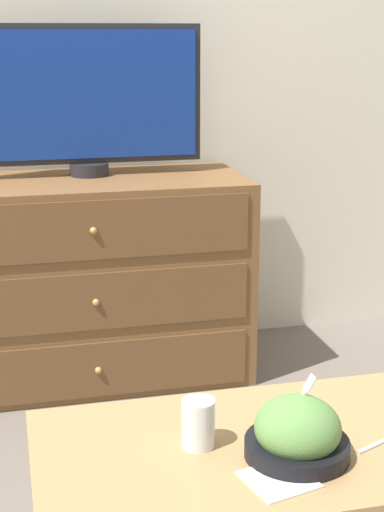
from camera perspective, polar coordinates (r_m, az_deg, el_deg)
ground_plane at (r=3.26m, az=-9.85°, el=-6.58°), size 12.00×12.00×0.00m
wall_back at (r=3.04m, az=-11.10°, el=16.87°), size 12.00×0.05×2.60m
dresser at (r=2.88m, az=-7.60°, el=-1.72°), size 1.14×0.52×0.74m
tv at (r=2.83m, az=-7.67°, el=11.33°), size 0.82×0.14×0.53m
coffee_table at (r=1.74m, az=5.73°, el=-14.85°), size 1.00×0.53×0.40m
takeout_bowl at (r=1.65m, az=7.68°, el=-12.69°), size 0.22×0.22×0.16m
drink_cup at (r=1.67m, az=0.46°, el=-12.26°), size 0.07×0.07×0.10m
napkin at (r=1.59m, az=6.33°, el=-15.86°), size 0.15×0.15×0.00m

